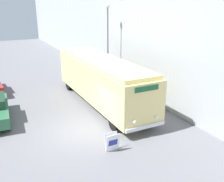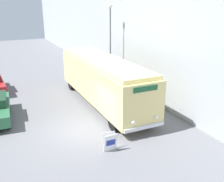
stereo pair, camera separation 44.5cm
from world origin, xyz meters
TOP-DOWN VIEW (x-y plane):
  - ground_plane at (0.00, 0.00)m, footprint 80.00×80.00m
  - building_wall_right at (6.41, 10.00)m, footprint 0.30×60.00m
  - vintage_bus at (2.85, 3.35)m, footprint 2.60×11.07m
  - sign_board at (0.63, -2.58)m, footprint 0.70×0.35m
  - streetlamp at (5.10, 6.95)m, footprint 0.36×0.36m

SIDE VIEW (x-z plane):
  - ground_plane at x=0.00m, z-range 0.00..0.00m
  - sign_board at x=0.63m, z-range -0.02..0.92m
  - vintage_bus at x=2.85m, z-range 0.21..3.48m
  - building_wall_right at x=6.41m, z-range 0.00..8.68m
  - streetlamp at x=5.10m, z-range 0.97..7.80m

